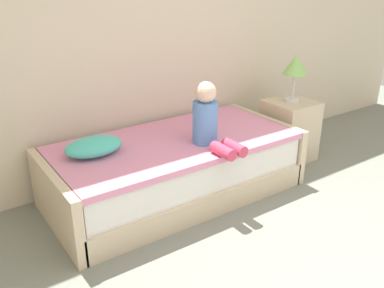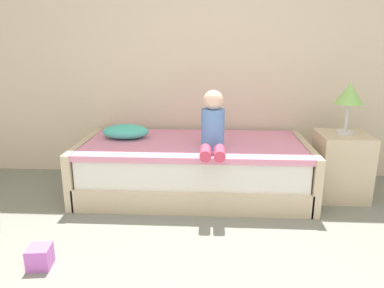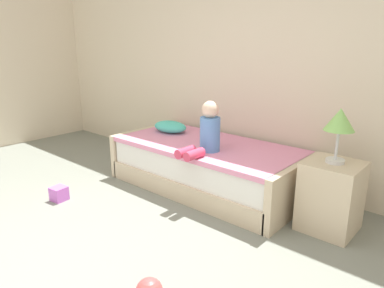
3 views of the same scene
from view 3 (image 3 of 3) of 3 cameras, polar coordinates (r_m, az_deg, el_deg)
The scene contains 8 objects.
ground_plane at distance 2.71m, azimuth -22.81°, elevation -20.26°, with size 9.20×9.20×0.00m, color gray.
wall_rear at distance 4.01m, azimuth 10.79°, elevation 14.47°, with size 7.20×0.10×2.90m, color beige.
bed at distance 3.87m, azimuth 2.44°, elevation -3.54°, with size 2.11×1.00×0.50m.
nightstand at distance 3.23m, azimuth 21.43°, elevation -7.84°, with size 0.44×0.44×0.60m, color beige.
table_lamp at distance 3.04m, azimuth 22.66°, elevation 3.23°, with size 0.24×0.24×0.45m.
child_figure at distance 3.46m, azimuth 2.42°, elevation 2.00°, with size 0.20×0.51×0.50m.
pillow at distance 4.27m, azimuth -3.52°, elevation 2.80°, with size 0.44×0.30×0.13m, color #4CCCBC.
toy_block at distance 3.86m, azimuth -20.60°, elevation -7.48°, with size 0.14×0.14×0.14m, color #CC66D8.
Camera 3 is at (2.05, -0.85, 1.56)m, focal length 33.16 mm.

